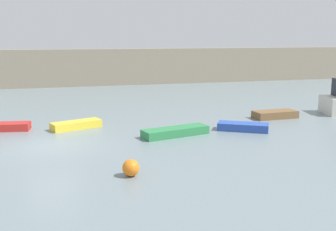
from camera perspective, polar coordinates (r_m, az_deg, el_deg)
ground_plane at (r=20.10m, az=-15.90°, el=-4.05°), size 120.00×120.00×0.00m
embankment_wall at (r=42.79m, az=-15.81°, el=6.36°), size 80.00×1.20×3.75m
rowboat_yellow at (r=23.34m, az=-12.68°, el=-1.29°), size 2.90×1.82×0.42m
rowboat_green at (r=21.16m, az=1.05°, el=-2.27°), size 3.71×1.85×0.43m
rowboat_blue at (r=22.68m, az=10.41°, el=-1.56°), size 2.84×2.21×0.42m
rowboat_brown at (r=26.55m, az=14.70°, el=0.15°), size 2.82×1.30×0.46m
mooring_buoy at (r=15.22m, az=-5.21°, el=-7.29°), size 0.64×0.64×0.64m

